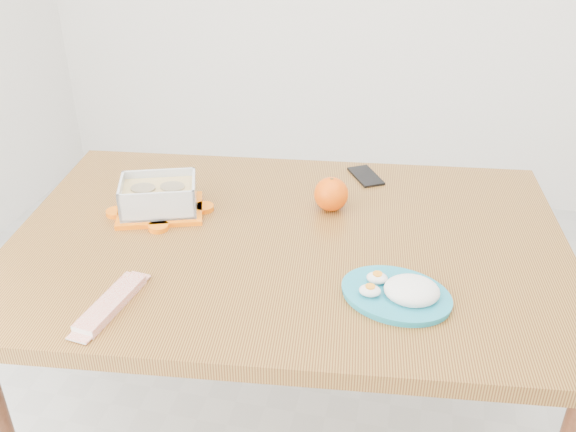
% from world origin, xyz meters
% --- Properties ---
extents(dining_table, '(1.40, 1.01, 0.75)m').
position_xyz_m(dining_table, '(-0.18, 0.03, 0.66)').
color(dining_table, olive).
rests_on(dining_table, ground).
extents(food_container, '(0.25, 0.22, 0.09)m').
position_xyz_m(food_container, '(-0.52, 0.08, 0.79)').
color(food_container, orange).
rests_on(food_container, dining_table).
extents(orange_fruit, '(0.09, 0.09, 0.09)m').
position_xyz_m(orange_fruit, '(-0.10, 0.19, 0.79)').
color(orange_fruit, orange).
rests_on(orange_fruit, dining_table).
extents(rice_plate, '(0.28, 0.28, 0.06)m').
position_xyz_m(rice_plate, '(0.09, -0.15, 0.77)').
color(rice_plate, teal).
rests_on(rice_plate, dining_table).
extents(candy_bar, '(0.07, 0.20, 0.02)m').
position_xyz_m(candy_bar, '(-0.47, -0.30, 0.76)').
color(candy_bar, red).
rests_on(candy_bar, dining_table).
extents(smartphone, '(0.12, 0.14, 0.01)m').
position_xyz_m(smartphone, '(-0.04, 0.39, 0.75)').
color(smartphone, black).
rests_on(smartphone, dining_table).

